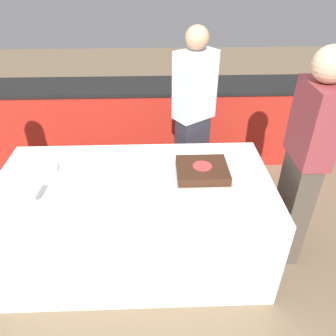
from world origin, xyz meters
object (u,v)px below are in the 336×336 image
object	(u,v)px
person_cutting_cake	(193,121)
person_seated_right	(304,162)
plate_stack	(43,171)
cake	(202,170)
wine_glass	(30,193)

from	to	relation	value
person_cutting_cake	person_seated_right	size ratio (longest dim) A/B	0.99
plate_stack	person_cutting_cake	bearing A→B (deg)	27.77
cake	person_cutting_cake	size ratio (longest dim) A/B	0.25
cake	person_cutting_cake	bearing A→B (deg)	90.00
plate_stack	person_seated_right	xyz separation A→B (m)	(1.90, -0.12, 0.11)
person_seated_right	person_cutting_cake	bearing A→B (deg)	-135.74
plate_stack	cake	bearing A→B (deg)	-3.01
cake	person_cutting_cake	world-z (taller)	person_cutting_cake
person_seated_right	plate_stack	bearing A→B (deg)	-93.52
cake	person_seated_right	world-z (taller)	person_seated_right
person_cutting_cake	plate_stack	bearing A→B (deg)	-6.65
cake	wine_glass	size ratio (longest dim) A/B	2.48
wine_glass	person_cutting_cake	distance (m)	1.52
wine_glass	person_seated_right	size ratio (longest dim) A/B	0.10
wine_glass	person_seated_right	bearing A→B (deg)	8.12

